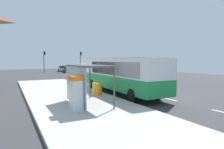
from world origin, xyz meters
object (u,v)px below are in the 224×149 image
(sedan_near, at_px, (69,69))
(traffic_light_far_side, at_px, (44,59))
(white_van, at_px, (84,69))
(bus_shelter, at_px, (83,74))
(recycling_bin_orange, at_px, (99,89))
(bus, at_px, (120,73))
(traffic_light_near_side, at_px, (81,59))
(sedan_far, at_px, (63,69))
(recycling_bin_yellow, at_px, (95,88))
(ticket_machine, at_px, (76,93))

(sedan_near, bearing_deg, traffic_light_far_side, 164.57)
(white_van, xyz_separation_m, bus_shelter, (-8.61, -24.22, 0.75))
(recycling_bin_orange, relative_size, traffic_light_far_side, 0.19)
(bus, relative_size, traffic_light_near_side, 2.15)
(white_van, relative_size, bus_shelter, 1.32)
(bus, relative_size, white_van, 2.09)
(sedan_near, bearing_deg, sedan_far, 89.97)
(white_van, bearing_deg, traffic_light_far_side, 113.28)
(recycling_bin_yellow, xyz_separation_m, traffic_light_near_side, (9.70, 32.41, 2.76))
(recycling_bin_yellow, relative_size, bus_shelter, 0.24)
(recycling_bin_yellow, bearing_deg, bus_shelter, -123.60)
(sedan_far, distance_m, ticket_machine, 43.65)
(traffic_light_near_side, bearing_deg, traffic_light_far_side, 174.69)
(bus, relative_size, bus_shelter, 2.76)
(sedan_near, xyz_separation_m, traffic_light_near_side, (3.20, 0.69, 2.62))
(recycling_bin_yellow, bearing_deg, recycling_bin_orange, -90.00)
(bus, xyz_separation_m, recycling_bin_yellow, (-2.49, -0.16, -1.19))
(ticket_machine, height_order, recycling_bin_yellow, ticket_machine)
(sedan_far, height_order, traffic_light_far_side, traffic_light_far_side)
(bus, relative_size, ticket_machine, 5.69)
(bus, bearing_deg, traffic_light_near_side, 77.40)
(white_van, relative_size, traffic_light_far_side, 1.03)
(bus_shelter, bearing_deg, ticket_machine, -123.60)
(recycling_bin_orange, xyz_separation_m, traffic_light_far_side, (1.10, 33.91, 2.75))
(sedan_far, relative_size, recycling_bin_yellow, 4.66)
(ticket_machine, bearing_deg, bus_shelter, 56.40)
(white_van, distance_m, recycling_bin_yellow, 21.86)
(sedan_far, height_order, recycling_bin_yellow, sedan_far)
(sedan_far, height_order, bus_shelter, bus_shelter)
(white_van, distance_m, sedan_near, 10.84)
(sedan_far, bearing_deg, bus_shelter, -101.93)
(sedan_far, xyz_separation_m, traffic_light_far_side, (-5.40, -4.68, 2.61))
(sedan_near, height_order, recycling_bin_orange, sedan_near)
(white_van, relative_size, recycling_bin_yellow, 5.57)
(recycling_bin_yellow, bearing_deg, ticket_machine, -123.60)
(white_van, distance_m, ticket_machine, 27.29)
(bus_shelter, bearing_deg, bus, 36.60)
(white_van, height_order, bus_shelter, bus_shelter)
(recycling_bin_orange, height_order, traffic_light_near_side, traffic_light_near_side)
(bus, relative_size, sedan_near, 2.47)
(white_van, xyz_separation_m, sedan_near, (0.10, 10.83, -0.55))
(bus_shelter, bearing_deg, traffic_light_far_side, 84.82)
(sedan_near, distance_m, recycling_bin_orange, 33.07)
(sedan_far, height_order, traffic_light_near_side, traffic_light_near_side)
(sedan_far, bearing_deg, traffic_light_near_side, -59.75)
(white_van, relative_size, traffic_light_near_side, 1.03)
(ticket_machine, distance_m, traffic_light_near_side, 39.31)
(bus, height_order, white_van, bus)
(sedan_near, height_order, traffic_light_near_side, traffic_light_near_side)
(sedan_near, xyz_separation_m, traffic_light_far_side, (-5.40, 1.49, 2.61))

